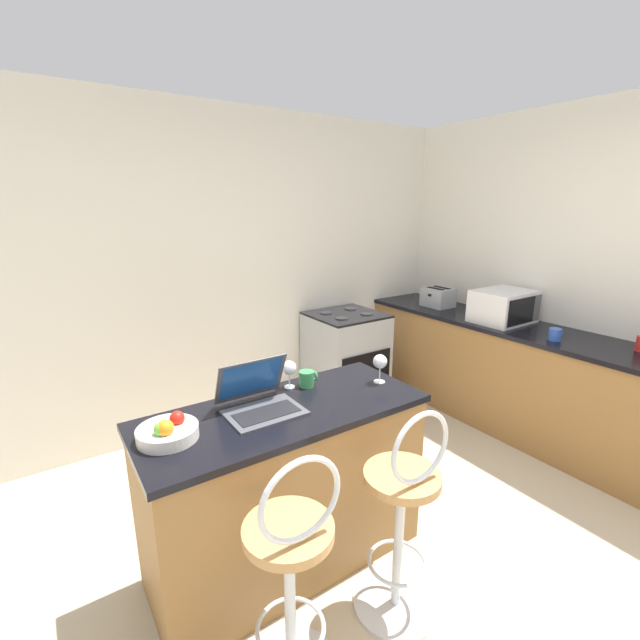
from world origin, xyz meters
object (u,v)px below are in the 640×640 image
object	(u,v)px
wine_glass_tall	(289,368)
mug_blue	(555,334)
microwave	(504,306)
bar_stool_near	(292,578)
wine_glass_short	(380,362)
fruit_bowl	(168,432)
bar_stool_far	(403,518)
stove_range	(346,360)
mug_green	(307,379)
laptop	(259,397)
toaster	(438,297)

from	to	relation	value
wine_glass_tall	mug_blue	xyz separation A→B (m)	(2.03, -0.35, -0.07)
mug_blue	microwave	bearing A→B (deg)	74.77
microwave	wine_glass_tall	bearing A→B (deg)	-175.61
bar_stool_near	wine_glass_short	distance (m)	1.14
fruit_bowl	mug_blue	size ratio (longest dim) A/B	2.41
bar_stool_far	wine_glass_tall	size ratio (longest dim) A/B	6.87
fruit_bowl	wine_glass_short	bearing A→B (deg)	-2.04
wine_glass_tall	wine_glass_short	bearing A→B (deg)	-25.72
stove_range	mug_green	size ratio (longest dim) A/B	8.93
microwave	fruit_bowl	world-z (taller)	microwave
laptop	stove_range	bearing A→B (deg)	40.10
wine_glass_short	wine_glass_tall	distance (m)	0.50
stove_range	fruit_bowl	size ratio (longest dim) A/B	3.52
bar_stool_near	laptop	size ratio (longest dim) A/B	2.96
laptop	fruit_bowl	size ratio (longest dim) A/B	1.39
toaster	wine_glass_short	bearing A→B (deg)	-147.74
microwave	toaster	world-z (taller)	microwave
bar_stool_far	microwave	bearing A→B (deg)	24.18
mug_blue	mug_green	world-z (taller)	mug_blue
microwave	wine_glass_short	world-z (taller)	microwave
mug_green	wine_glass_short	bearing A→B (deg)	-26.36
laptop	wine_glass_short	bearing A→B (deg)	-6.85
microwave	mug_green	distance (m)	2.10
mug_blue	bar_stool_far	bearing A→B (deg)	-168.30
bar_stool_far	microwave	world-z (taller)	microwave
mug_blue	mug_green	xyz separation A→B (m)	(-1.94, 0.32, -0.00)
laptop	wine_glass_short	world-z (taller)	laptop
toaster	microwave	bearing A→B (deg)	-89.01
toaster	wine_glass_short	distance (m)	2.02
bar_stool_far	mug_blue	size ratio (longest dim) A/B	9.93
wine_glass_short	mug_green	size ratio (longest dim) A/B	1.62
laptop	toaster	size ratio (longest dim) A/B	1.33
microwave	wine_glass_short	size ratio (longest dim) A/B	3.03
microwave	mug_blue	xyz separation A→B (m)	(-0.14, -0.52, -0.09)
bar_stool_far	mug_blue	distance (m)	1.98
toaster	wine_glass_tall	bearing A→B (deg)	-158.28
wine_glass_tall	mug_blue	bearing A→B (deg)	-9.89
fruit_bowl	wine_glass_tall	bearing A→B (deg)	14.36
wine_glass_short	microwave	bearing A→B (deg)	12.60
wine_glass_short	laptop	bearing A→B (deg)	173.15
stove_range	wine_glass_tall	distance (m)	1.76
stove_range	mug_blue	bearing A→B (deg)	-61.91
wine_glass_tall	mug_blue	size ratio (longest dim) A/B	1.45
mug_green	fruit_bowl	bearing A→B (deg)	-169.87
laptop	microwave	distance (m)	2.44
microwave	fruit_bowl	bearing A→B (deg)	-173.16
laptop	mug_blue	distance (m)	2.29
fruit_bowl	mug_blue	distance (m)	2.73
mug_blue	bar_stool_near	bearing A→B (deg)	-170.97
laptop	fruit_bowl	bearing A→B (deg)	-174.42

